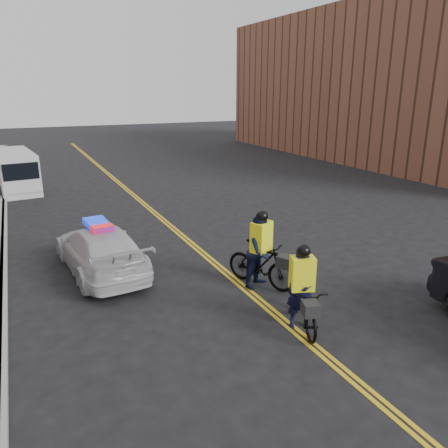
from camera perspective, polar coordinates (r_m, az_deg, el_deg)
name	(u,v)px	position (r m, az deg, el deg)	size (l,w,h in m)	color
ground	(263,304)	(11.39, 5.12, -10.36)	(120.00, 120.00, 0.00)	black
center_line_left	(163,222)	(18.19, -7.94, 0.29)	(0.10, 60.00, 0.01)	gold
center_line_right	(167,221)	(18.24, -7.47, 0.35)	(0.10, 60.00, 0.01)	gold
curb	(4,241)	(17.45, -26.79, -1.97)	(0.20, 60.00, 0.15)	gray
building_across	(392,86)	(38.09, 21.05, 16.53)	(12.00, 30.00, 11.00)	brown
police_cruiser	(100,249)	(13.50, -15.86, -3.18)	(2.37, 4.96, 1.56)	silver
cargo_van	(15,172)	(25.92, -25.60, 6.15)	(2.35, 5.16, 2.09)	silver
cyclist_near	(301,299)	(10.20, 10.01, -9.64)	(1.35, 2.17, 2.01)	black
cyclist_far	(261,257)	(12.04, 4.87, -4.29)	(1.51, 2.19, 2.18)	black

